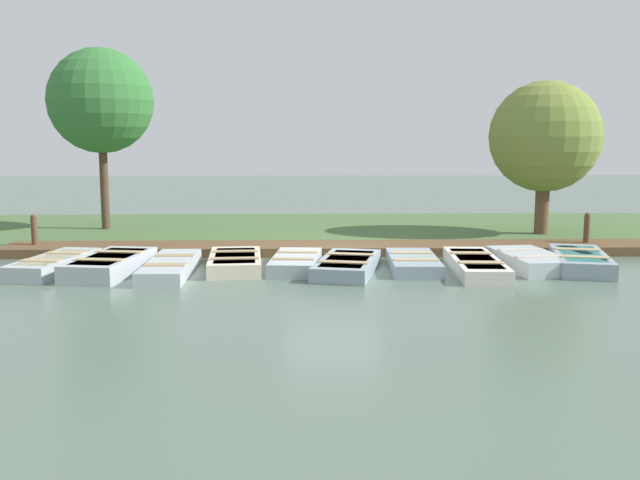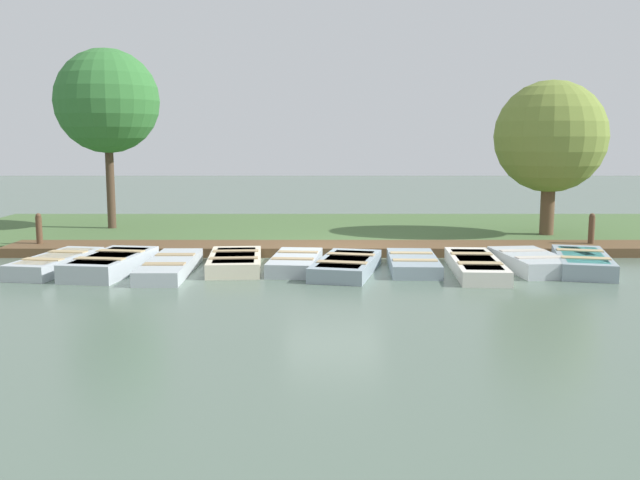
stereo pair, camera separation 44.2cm
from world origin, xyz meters
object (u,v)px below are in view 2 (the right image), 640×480
at_px(rowboat_9, 582,262).
at_px(mooring_post_near, 39,233).
at_px(rowboat_6, 413,263).
at_px(park_tree_far_left, 107,101).
at_px(rowboat_3, 235,261).
at_px(rowboat_8, 531,262).
at_px(rowboat_7, 475,265).
at_px(rowboat_4, 295,262).
at_px(rowboat_1, 111,263).
at_px(mooring_post_far, 591,233).
at_px(rowboat_2, 170,266).
at_px(park_tree_left, 551,137).
at_px(rowboat_5, 347,265).
at_px(rowboat_0, 56,263).

xyz_separation_m(rowboat_9, mooring_post_near, (-2.62, -13.91, 0.35)).
relative_size(rowboat_6, rowboat_9, 0.86).
bearing_deg(park_tree_far_left, rowboat_6, 55.77).
xyz_separation_m(rowboat_3, rowboat_8, (0.13, 7.07, 0.02)).
height_order(rowboat_7, rowboat_9, rowboat_9).
bearing_deg(rowboat_4, park_tree_far_left, -128.93).
relative_size(rowboat_1, mooring_post_far, 2.84).
height_order(rowboat_3, rowboat_8, rowboat_8).
bearing_deg(rowboat_2, mooring_post_far, 104.90).
xyz_separation_m(mooring_post_far, park_tree_far_left, (-3.54, -14.14, 3.69)).
distance_m(rowboat_7, park_tree_left, 6.59).
bearing_deg(mooring_post_far, rowboat_9, -24.34).
relative_size(rowboat_1, rowboat_3, 1.08).
relative_size(rowboat_7, mooring_post_near, 3.27).
bearing_deg(rowboat_2, rowboat_1, -91.92).
bearing_deg(rowboat_7, park_tree_left, 150.62).
height_order(mooring_post_near, mooring_post_far, same).
bearing_deg(rowboat_4, rowboat_6, 94.74).
xyz_separation_m(rowboat_2, rowboat_4, (-0.47, 2.90, 0.01)).
height_order(rowboat_4, rowboat_5, rowboat_5).
bearing_deg(mooring_post_far, rowboat_5, -66.67).
distance_m(rowboat_3, rowboat_4, 1.45).
distance_m(rowboat_4, mooring_post_near, 7.52).
bearing_deg(rowboat_8, rowboat_1, -94.66).
xyz_separation_m(rowboat_3, rowboat_9, (0.17, 8.27, 0.02)).
bearing_deg(rowboat_0, rowboat_7, 98.52).
relative_size(rowboat_7, park_tree_left, 0.73).
bearing_deg(park_tree_far_left, rowboat_5, 48.57).
distance_m(rowboat_3, rowboat_6, 4.26).
xyz_separation_m(rowboat_4, rowboat_5, (0.44, 1.21, 0.00)).
bearing_deg(rowboat_7, rowboat_3, -91.23).
relative_size(rowboat_0, mooring_post_far, 2.82).
height_order(rowboat_3, rowboat_4, rowboat_3).
bearing_deg(rowboat_9, rowboat_4, -77.57).
bearing_deg(rowboat_5, rowboat_9, 105.97).
height_order(rowboat_4, park_tree_left, park_tree_left).
relative_size(rowboat_4, mooring_post_near, 2.51).
bearing_deg(rowboat_1, rowboat_2, 96.76).
bearing_deg(mooring_post_far, park_tree_left, -163.76).
distance_m(rowboat_2, rowboat_8, 8.53).
xyz_separation_m(rowboat_7, park_tree_far_left, (-6.47, -10.34, 4.06)).
xyz_separation_m(rowboat_4, rowboat_9, (0.13, 6.82, 0.03)).
bearing_deg(rowboat_5, mooring_post_near, -96.64).
height_order(rowboat_3, rowboat_7, rowboat_3).
xyz_separation_m(rowboat_1, rowboat_4, (-0.43, 4.29, -0.05)).
bearing_deg(rowboat_7, rowboat_4, -92.26).
xyz_separation_m(rowboat_1, rowboat_2, (0.04, 1.39, -0.05)).
xyz_separation_m(rowboat_1, rowboat_7, (-0.00, 8.51, -0.04)).
bearing_deg(rowboat_0, rowboat_6, 100.92).
height_order(rowboat_6, mooring_post_far, mooring_post_far).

